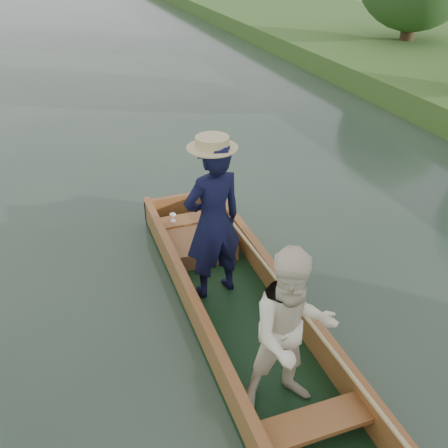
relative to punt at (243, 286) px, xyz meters
name	(u,v)px	position (x,y,z in m)	size (l,w,h in m)	color
ground	(242,324)	(0.05, 0.11, -0.62)	(120.00, 120.00, 0.00)	#283D30
punt	(243,286)	(0.00, 0.00, 0.00)	(1.12, 5.00, 1.97)	black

